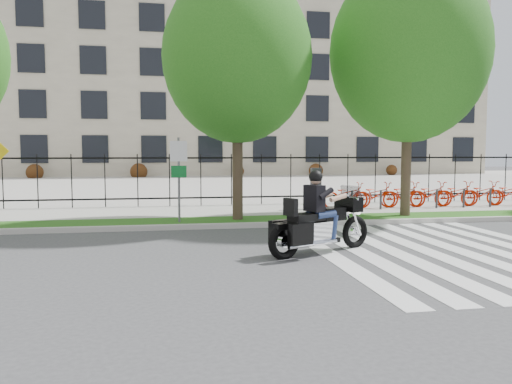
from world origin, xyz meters
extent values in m
plane|color=#3C3C3E|center=(0.00, 0.00, 0.00)|extent=(120.00, 120.00, 0.00)
cube|color=#B0AEA6|center=(0.00, 4.10, 0.07)|extent=(60.00, 0.20, 0.15)
cube|color=#265715|center=(0.00, 4.95, 0.07)|extent=(60.00, 1.50, 0.15)
cube|color=#9A9790|center=(0.00, 7.45, 0.07)|extent=(60.00, 3.50, 0.15)
cube|color=#9A9790|center=(0.00, 25.00, 0.05)|extent=(80.00, 34.00, 0.10)
cube|color=#A29883|center=(0.00, 45.00, 10.00)|extent=(60.00, 20.00, 20.00)
cylinder|color=black|center=(10.00, 12.00, 2.00)|extent=(0.14, 0.14, 4.00)
cylinder|color=black|center=(10.00, 12.00, 3.90)|extent=(0.06, 0.70, 0.70)
sphere|color=white|center=(9.65, 12.00, 4.00)|extent=(0.36, 0.36, 0.36)
sphere|color=white|center=(10.35, 12.00, 4.00)|extent=(0.36, 0.36, 0.36)
cylinder|color=#372A1E|center=(0.86, 4.95, 1.94)|extent=(0.32, 0.32, 3.58)
ellipsoid|color=#124F12|center=(0.86, 4.95, 5.09)|extent=(4.52, 4.52, 5.19)
cylinder|color=#372A1E|center=(6.42, 4.95, 2.03)|extent=(0.32, 0.32, 3.77)
ellipsoid|color=#124F12|center=(6.42, 4.95, 5.43)|extent=(5.05, 5.05, 5.81)
cube|color=#2D2D33|center=(4.04, 7.20, 0.90)|extent=(0.35, 0.25, 1.50)
imported|color=#BF1900|center=(5.24, 7.20, 0.63)|extent=(1.83, 0.64, 0.96)
cylinder|color=#2D2D33|center=(5.24, 6.70, 0.50)|extent=(0.08, 0.08, 0.70)
imported|color=#BF1900|center=(6.34, 7.20, 0.63)|extent=(1.83, 0.64, 0.96)
cylinder|color=#2D2D33|center=(6.34, 6.70, 0.50)|extent=(0.08, 0.08, 0.70)
imported|color=#BF1900|center=(7.44, 7.20, 0.63)|extent=(1.83, 0.64, 0.96)
cylinder|color=#2D2D33|center=(7.44, 6.70, 0.50)|extent=(0.08, 0.08, 0.70)
imported|color=#BF1900|center=(8.54, 7.20, 0.63)|extent=(1.83, 0.64, 0.96)
cylinder|color=#2D2D33|center=(8.54, 6.70, 0.50)|extent=(0.08, 0.08, 0.70)
imported|color=#BF1900|center=(9.64, 7.20, 0.63)|extent=(1.83, 0.64, 0.96)
cylinder|color=#2D2D33|center=(9.64, 6.70, 0.50)|extent=(0.08, 0.08, 0.70)
imported|color=#BF1900|center=(10.74, 7.20, 0.63)|extent=(1.83, 0.64, 0.96)
cylinder|color=#2D2D33|center=(10.74, 6.70, 0.50)|extent=(0.08, 0.08, 0.70)
imported|color=#BF1900|center=(11.84, 7.20, 0.63)|extent=(1.83, 0.64, 0.96)
cylinder|color=#59595B|center=(-0.93, 4.60, 1.40)|extent=(0.07, 0.07, 2.50)
cube|color=white|center=(-0.93, 4.56, 2.25)|extent=(0.50, 0.03, 0.60)
cube|color=#0C6626|center=(-0.93, 4.56, 1.65)|extent=(0.45, 0.03, 0.35)
torus|color=black|center=(3.01, 0.61, 0.37)|extent=(0.75, 0.45, 0.76)
torus|color=black|center=(1.12, -0.26, 0.37)|extent=(0.79, 0.49, 0.80)
cube|color=black|center=(2.81, 0.52, 1.04)|extent=(0.55, 0.68, 0.33)
cube|color=#26262B|center=(2.88, 0.55, 1.29)|extent=(0.38, 0.57, 0.33)
cube|color=silver|center=(2.02, 0.15, 0.49)|extent=(0.75, 0.61, 0.44)
cube|color=black|center=(2.31, 0.29, 0.85)|extent=(0.70, 0.59, 0.28)
cube|color=black|center=(1.67, -0.01, 0.83)|extent=(0.86, 0.68, 0.15)
cube|color=black|center=(1.27, -0.19, 1.07)|extent=(0.26, 0.38, 0.37)
cube|color=black|center=(1.41, -0.49, 0.55)|extent=(0.57, 0.39, 0.44)
cube|color=black|center=(1.13, 0.10, 0.55)|extent=(0.57, 0.39, 0.44)
cube|color=black|center=(1.87, 0.08, 1.23)|extent=(0.42, 0.51, 0.57)
sphere|color=tan|center=(1.90, 0.10, 1.64)|extent=(0.25, 0.25, 0.25)
sphere|color=black|center=(1.90, 0.10, 1.69)|extent=(0.30, 0.30, 0.30)
camera|label=1|loc=(-1.22, -10.25, 2.21)|focal=35.00mm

